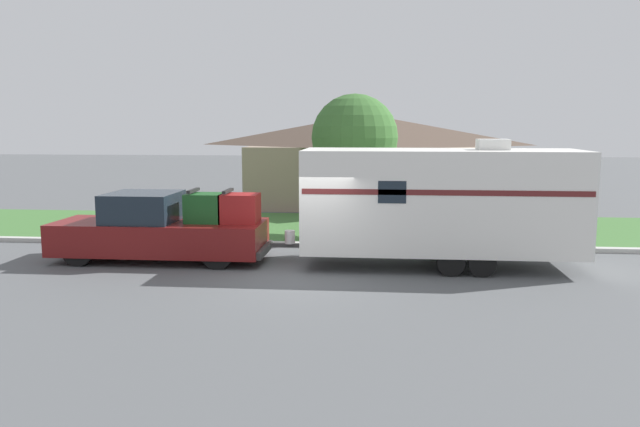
% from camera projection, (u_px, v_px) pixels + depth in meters
% --- Properties ---
extents(ground_plane, '(120.00, 120.00, 0.00)m').
position_uv_depth(ground_plane, '(304.00, 276.00, 15.81)').
color(ground_plane, '#515456').
extents(curb_strip, '(80.00, 0.30, 0.14)m').
position_uv_depth(curb_strip, '(318.00, 245.00, 19.50)').
color(curb_strip, '#ADADA8').
rests_on(curb_strip, ground_plane).
extents(lawn_strip, '(80.00, 7.00, 0.03)m').
position_uv_depth(lawn_strip, '(328.00, 227.00, 23.10)').
color(lawn_strip, '#3D6B33').
rests_on(lawn_strip, ground_plane).
extents(house_across_street, '(11.45, 8.07, 4.29)m').
position_uv_depth(house_across_street, '(366.00, 157.00, 30.26)').
color(house_across_street, gray).
rests_on(house_across_street, ground_plane).
extents(pickup_truck, '(5.97, 2.08, 2.03)m').
position_uv_depth(pickup_truck, '(163.00, 229.00, 17.47)').
color(pickup_truck, black).
rests_on(pickup_truck, ground_plane).
extents(travel_trailer, '(8.23, 2.47, 3.43)m').
position_uv_depth(travel_trailer, '(441.00, 201.00, 16.63)').
color(travel_trailer, black).
rests_on(travel_trailer, ground_plane).
extents(mailbox, '(0.48, 0.20, 1.25)m').
position_uv_depth(mailbox, '(461.00, 215.00, 19.83)').
color(mailbox, brown).
rests_on(mailbox, ground_plane).
extents(tree_in_yard, '(2.92, 2.92, 4.83)m').
position_uv_depth(tree_in_yard, '(355.00, 138.00, 21.02)').
color(tree_in_yard, brown).
rests_on(tree_in_yard, ground_plane).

